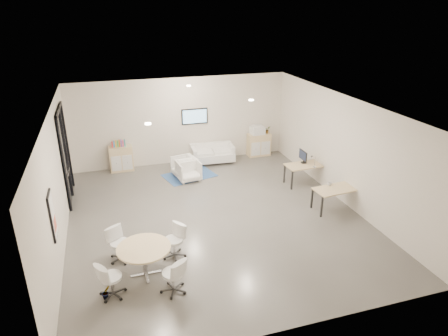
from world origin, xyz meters
TOP-DOWN VIEW (x-y plane):
  - room_shell at (0.00, 0.00)m, footprint 9.60×10.60m
  - glass_door at (-3.95, 2.51)m, footprint 0.09×1.90m
  - artwork at (-3.97, -1.60)m, footprint 0.05×0.54m
  - wall_tv at (0.50, 4.46)m, footprint 0.98×0.06m
  - ceiling_spots at (-0.20, 0.83)m, footprint 3.14×4.14m
  - sideboard_left at (-2.29, 4.26)m, footprint 0.82×0.43m
  - sideboard_right at (3.02, 4.26)m, footprint 0.90×0.43m
  - books at (-2.33, 4.27)m, footprint 0.48×0.14m
  - printer at (2.95, 4.26)m, footprint 0.53×0.45m
  - loveseat at (1.06, 4.09)m, footprint 1.65×0.90m
  - blue_rug at (-0.07, 3.09)m, footprint 1.95×1.54m
  - armchair_left at (-0.23, 3.10)m, footprint 0.85×0.89m
  - armchair_right at (-0.16, 2.72)m, footprint 0.82×0.78m
  - desk_rear at (3.50, 1.28)m, footprint 1.36×0.72m
  - desk_front at (3.49, -0.62)m, footprint 1.37×0.78m
  - monitor at (3.46, 1.43)m, footprint 0.20×0.50m
  - round_table at (-2.21, -2.06)m, footprint 1.18×1.18m
  - meeting_chairs at (-2.21, -2.06)m, footprint 2.28×2.28m
  - plant_cabinet at (3.33, 4.25)m, footprint 0.35×0.36m
  - plant_floor at (-3.08, -2.62)m, footprint 0.27×0.35m
  - cup at (3.39, -0.38)m, footprint 0.16×0.14m

SIDE VIEW (x-z plane):
  - blue_rug at x=-0.07m, z-range 0.00..0.01m
  - plant_floor at x=-3.08m, z-range 0.00..0.14m
  - loveseat at x=1.06m, z-range 0.03..0.63m
  - armchair_right at x=-0.16m, z-range 0.00..0.76m
  - armchair_left at x=-0.23m, z-range 0.00..0.77m
  - meeting_chairs at x=-2.21m, z-range 0.00..0.82m
  - sideboard_right at x=3.02m, z-range 0.00..0.89m
  - sideboard_left at x=-2.29m, z-range 0.00..0.92m
  - desk_front at x=3.49m, z-range 0.27..0.96m
  - desk_rear at x=3.50m, z-range 0.28..0.97m
  - round_table at x=-2.21m, z-range 0.28..1.00m
  - cup at x=3.39m, z-range 0.69..0.82m
  - monitor at x=3.46m, z-range 0.71..1.15m
  - plant_cabinet at x=3.33m, z-range 0.90..1.12m
  - books at x=-2.33m, z-range 0.92..1.14m
  - printer at x=2.95m, z-range 0.88..1.24m
  - glass_door at x=-3.95m, z-range 0.08..2.93m
  - artwork at x=-3.97m, z-range 1.03..2.07m
  - room_shell at x=0.00m, z-range -0.80..4.00m
  - wall_tv at x=0.50m, z-range 1.46..2.04m
  - ceiling_spots at x=-0.20m, z-range 3.17..3.20m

